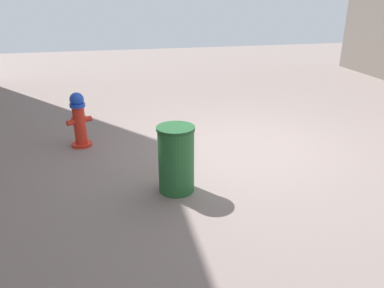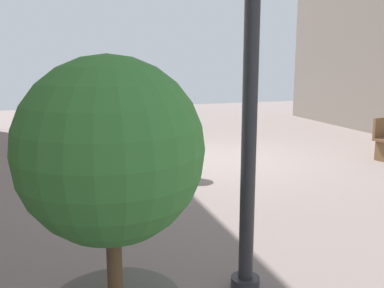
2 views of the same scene
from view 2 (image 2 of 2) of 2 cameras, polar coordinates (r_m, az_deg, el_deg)
The scene contains 5 objects.
ground_plane at distance 9.61m, azimuth 3.98°, elevation -2.08°, with size 23.40×23.40×0.00m, color gray.
fire_hydrant at distance 9.65m, azimuth -12.95°, elevation 0.50°, with size 0.41×0.40×0.92m.
planter_tree at distance 2.97m, azimuth -10.71°, elevation -5.41°, with size 1.28×1.28×2.25m.
street_lamp at distance 3.86m, azimuth 7.93°, elevation 12.17°, with size 0.36×0.36×3.64m.
trash_bin at distance 8.08m, azimuth -2.59°, elevation -1.41°, with size 0.48×0.48×0.88m.
Camera 2 is at (3.52, 8.67, 2.20)m, focal length 39.89 mm.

